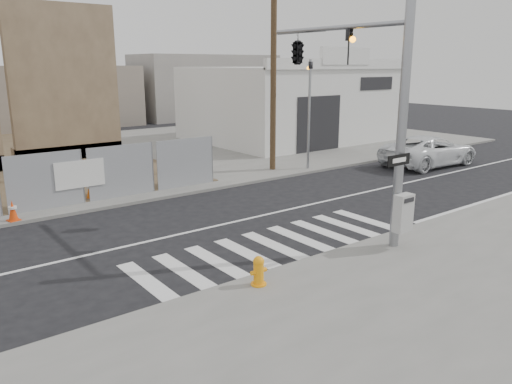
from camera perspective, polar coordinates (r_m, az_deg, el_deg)
ground at (r=16.42m, az=-3.53°, el=-3.67°), size 100.00×100.00×0.00m
sidewalk_far at (r=28.79m, az=-19.34°, el=3.51°), size 50.00×20.00×0.12m
signal_pole at (r=15.64m, az=8.36°, el=13.13°), size 0.96×5.87×7.00m
far_signal_pole at (r=24.29m, az=6.13°, el=10.51°), size 0.16×0.20×5.60m
concrete_wall_right at (r=28.33m, az=-20.92°, el=9.99°), size 5.50×1.30×8.00m
auto_shop at (r=34.56m, az=3.76°, el=10.11°), size 12.00×10.20×5.95m
utility_pole_right at (r=23.92m, az=2.01°, el=14.65°), size 1.60×0.28×10.00m
fire_hydrant at (r=11.63m, az=0.30°, el=-8.99°), size 0.43×0.39×0.70m
suv at (r=27.31m, az=19.21°, el=4.50°), size 5.70×2.83×1.55m
traffic_cone_c at (r=18.10m, az=-26.05°, el=-1.94°), size 0.42×0.42×0.68m
traffic_cone_d at (r=19.93m, az=-18.41°, el=0.22°), size 0.47×0.47×0.70m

